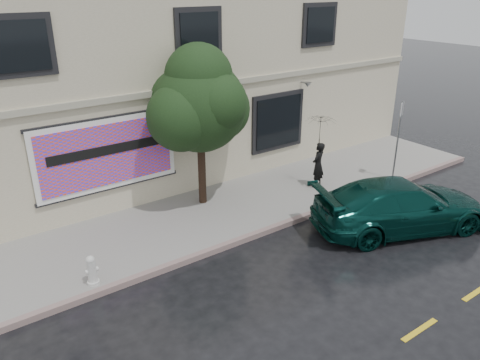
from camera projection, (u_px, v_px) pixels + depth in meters
ground at (303, 256)px, 12.26m from camera, size 90.00×90.00×0.00m
sidewalk at (233, 208)px, 14.65m from camera, size 20.00×3.50×0.15m
curb at (268, 230)px, 13.35m from camera, size 20.00×0.18×0.16m
road_marking at (420, 330)px, 9.64m from camera, size 19.00×0.12×0.01m
building at (145, 71)px, 17.60m from camera, size 20.00×8.12×7.00m
billboard at (107, 154)px, 13.40m from camera, size 4.30×0.16×2.20m
car at (400, 205)px, 13.33m from camera, size 5.55×3.91×1.48m
pedestrian at (318, 165)px, 15.72m from camera, size 0.67×0.56×1.57m
umbrella at (320, 131)px, 15.26m from camera, size 1.32×1.32×0.80m
street_tree at (200, 106)px, 13.68m from camera, size 2.74×2.74×4.49m
fire_hydrant at (92, 270)px, 10.74m from camera, size 0.30×0.29×0.74m
sign_pole at (398, 134)px, 15.95m from camera, size 0.32×0.16×2.81m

